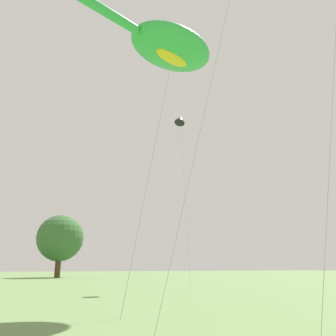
% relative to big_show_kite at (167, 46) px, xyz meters
% --- Properties ---
extents(big_show_kite, '(12.63, 6.36, 14.73)m').
position_rel_big_show_kite_xyz_m(big_show_kite, '(0.00, 0.00, 0.00)').
color(big_show_kite, green).
rests_on(big_show_kite, ground).
extents(small_kite_tiny_distant, '(1.59, 3.68, 15.54)m').
position_rel_big_show_kite_xyz_m(small_kite_tiny_distant, '(6.34, 10.83, 0.92)').
color(small_kite_tiny_distant, black).
rests_on(small_kite_tiny_distant, ground).
extents(tree_pine_center, '(7.93, 7.93, 10.53)m').
position_rel_big_show_kite_xyz_m(tree_pine_center, '(1.51, 47.71, -7.46)').
color(tree_pine_center, '#513823').
rests_on(tree_pine_center, ground).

